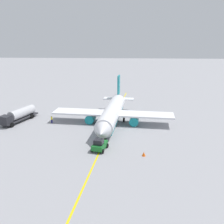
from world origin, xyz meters
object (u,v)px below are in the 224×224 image
at_px(airplane, 112,113).
at_px(pushback_tug, 100,145).
at_px(fuel_tanker, 19,115).
at_px(safety_cone_nose, 144,154).
at_px(refueling_worker, 52,120).

distance_m(airplane, pushback_tug, 14.96).
height_order(fuel_tanker, pushback_tug, fuel_tanker).
height_order(fuel_tanker, safety_cone_nose, fuel_tanker).
distance_m(refueling_worker, safety_cone_nose, 26.56).
bearing_deg(airplane, pushback_tug, -5.36).
height_order(pushback_tug, safety_cone_nose, pushback_tug).
relative_size(airplane, fuel_tanker, 2.63).
relative_size(fuel_tanker, safety_cone_nose, 15.49).
xyz_separation_m(fuel_tanker, safety_cone_nose, (16.85, 29.10, -1.37)).
bearing_deg(safety_cone_nose, refueling_worker, -127.88).
bearing_deg(refueling_worker, airplane, 91.55).
relative_size(fuel_tanker, refueling_worker, 6.56).
bearing_deg(refueling_worker, pushback_tug, 42.28).
distance_m(pushback_tug, refueling_worker, 19.48).
bearing_deg(fuel_tanker, refueling_worker, 86.15).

